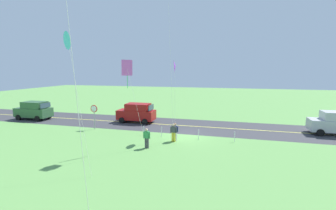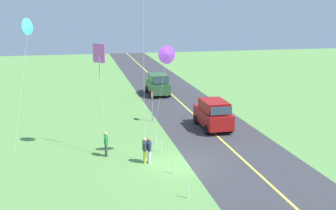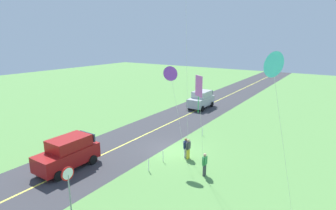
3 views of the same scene
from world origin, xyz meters
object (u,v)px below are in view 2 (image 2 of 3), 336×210
object	(u,v)px
person_adult_companion	(145,149)
stop_sign	(152,100)
car_parked_east_far	(158,84)
kite_red_low	(99,55)
car_suv_foreground	(213,114)
person_child_watcher	(149,149)
person_adult_near	(106,143)
kite_yellow_high	(167,55)
kite_cyan_top	(28,27)

from	to	relation	value
person_adult_companion	stop_sign	bearing A→B (deg)	7.58
car_parked_east_far	kite_red_low	bearing A→B (deg)	156.76
car_suv_foreground	person_child_watcher	size ratio (longest dim) A/B	2.75
person_adult_near	kite_red_low	world-z (taller)	kite_red_low
car_parked_east_far	car_suv_foreground	bearing A→B (deg)	-172.22
person_adult_companion	kite_yellow_high	distance (m)	5.80
car_parked_east_far	person_child_watcher	distance (m)	19.67
stop_sign	person_child_watcher	size ratio (longest dim) A/B	1.60
stop_sign	kite_yellow_high	size ratio (longest dim) A/B	0.36
car_parked_east_far	kite_yellow_high	distance (m)	19.86
car_suv_foreground	car_parked_east_far	distance (m)	13.23
stop_sign	person_adult_companion	size ratio (longest dim) A/B	1.60
person_child_watcher	car_parked_east_far	bearing A→B (deg)	-30.13
kite_red_low	kite_yellow_high	distance (m)	4.76
stop_sign	kite_yellow_high	xyz separation A→B (m)	(-8.79, 0.66, 4.68)
car_parked_east_far	kite_cyan_top	bearing A→B (deg)	141.68
car_suv_foreground	person_adult_companion	distance (m)	8.74
person_adult_companion	kite_yellow_high	bearing A→B (deg)	-59.70
kite_red_low	stop_sign	bearing A→B (deg)	-36.96
kite_yellow_high	kite_cyan_top	size ratio (longest dim) A/B	0.83
car_suv_foreground	car_parked_east_far	world-z (taller)	same
person_child_watcher	kite_cyan_top	world-z (taller)	kite_cyan_top
car_suv_foreground	kite_red_low	world-z (taller)	kite_red_low
person_adult_companion	kite_cyan_top	xyz separation A→B (m)	(4.97, 6.65, 7.07)
car_suv_foreground	person_adult_near	distance (m)	9.58
kite_red_low	kite_cyan_top	xyz separation A→B (m)	(1.85, 4.31, 1.69)
car_suv_foreground	kite_cyan_top	size ratio (longest dim) A/B	0.52
car_suv_foreground	kite_cyan_top	distance (m)	14.68
person_adult_near	kite_cyan_top	world-z (taller)	kite_cyan_top
car_suv_foreground	person_adult_near	xyz separation A→B (m)	(-4.36, 8.52, -0.29)
car_parked_east_far	kite_red_low	distance (m)	18.15
kite_red_low	car_suv_foreground	bearing A→B (deg)	-71.49
car_parked_east_far	person_adult_companion	world-z (taller)	car_parked_east_far
person_child_watcher	kite_yellow_high	world-z (taller)	kite_yellow_high
car_parked_east_far	kite_red_low	size ratio (longest dim) A/B	0.63
person_adult_companion	person_child_watcher	distance (m)	0.27
kite_yellow_high	person_adult_companion	bearing A→B (deg)	99.52
car_suv_foreground	stop_sign	xyz separation A→B (m)	(3.02, 4.21, 0.65)
kite_cyan_top	car_suv_foreground	bearing A→B (deg)	-85.36
person_adult_companion	kite_cyan_top	world-z (taller)	kite_cyan_top
person_adult_near	person_child_watcher	xyz separation A→B (m)	(-1.73, -2.45, 0.00)
person_adult_companion	kite_red_low	distance (m)	6.64
person_adult_near	person_adult_companion	size ratio (longest dim) A/B	1.00
kite_cyan_top	person_child_watcher	bearing A→B (deg)	-126.09
car_parked_east_far	person_child_watcher	world-z (taller)	car_parked_east_far
stop_sign	person_child_watcher	distance (m)	9.34
person_adult_near	kite_yellow_high	distance (m)	6.84
person_adult_companion	kite_yellow_high	size ratio (longest dim) A/B	0.23
car_suv_foreground	car_parked_east_far	size ratio (longest dim) A/B	1.00
stop_sign	kite_red_low	xyz separation A→B (m)	(-5.92, 4.45, 4.44)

